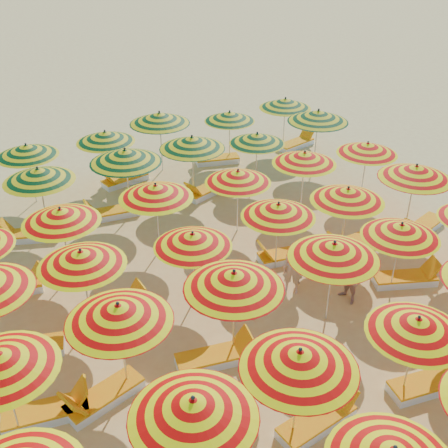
{
  "coord_description": "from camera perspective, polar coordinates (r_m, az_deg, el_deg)",
  "views": [
    {
      "loc": [
        -6.02,
        -10.94,
        9.2
      ],
      "look_at": [
        0.0,
        0.5,
        1.6
      ],
      "focal_mm": 45.0,
      "sensor_mm": 36.0,
      "label": 1
    }
  ],
  "objects": [
    {
      "name": "ground",
      "position": [
        15.51,
        0.86,
        -5.94
      ],
      "size": [
        120.0,
        120.0,
        0.0
      ],
      "primitive_type": "plane",
      "color": "#E8BB67",
      "rests_on": "ground"
    },
    {
      "name": "umbrella_7",
      "position": [
        9.54,
        -3.14,
        -18.18
      ],
      "size": [
        2.28,
        2.28,
        2.32
      ],
      "color": "silver",
      "rests_on": "ground"
    },
    {
      "name": "umbrella_8",
      "position": [
        10.36,
        7.68,
        -13.5
      ],
      "size": [
        2.53,
        2.53,
        2.33
      ],
      "color": "silver",
      "rests_on": "ground"
    },
    {
      "name": "umbrella_9",
      "position": [
        11.83,
        19.05,
        -9.75
      ],
      "size": [
        2.37,
        2.37,
        2.14
      ],
      "color": "silver",
      "rests_on": "ground"
    },
    {
      "name": "umbrella_12",
      "position": [
        11.13,
        -21.74,
        -12.79
      ],
      "size": [
        2.57,
        2.57,
        2.23
      ],
      "color": "silver",
      "rests_on": "ground"
    },
    {
      "name": "umbrella_13",
      "position": [
        11.43,
        -10.65,
        -8.87
      ],
      "size": [
        2.3,
        2.3,
        2.33
      ],
      "color": "silver",
      "rests_on": "ground"
    },
    {
      "name": "umbrella_14",
      "position": [
        12.06,
        1.02,
        -5.73
      ],
      "size": [
        2.52,
        2.52,
        2.36
      ],
      "color": "silver",
      "rests_on": "ground"
    },
    {
      "name": "umbrella_15",
      "position": [
        13.34,
        11.11,
        -2.66
      ],
      "size": [
        2.58,
        2.58,
        2.32
      ],
      "color": "silver",
      "rests_on": "ground"
    },
    {
      "name": "umbrella_16",
      "position": [
        14.86,
        17.54,
        -0.65
      ],
      "size": [
        2.27,
        2.27,
        2.13
      ],
      "color": "silver",
      "rests_on": "ground"
    },
    {
      "name": "umbrella_19",
      "position": [
        13.4,
        -14.3,
        -3.38
      ],
      "size": [
        2.69,
        2.69,
        2.21
      ],
      "color": "silver",
      "rests_on": "ground"
    },
    {
      "name": "umbrella_20",
      "position": [
        13.86,
        -3.2,
        -1.62
      ],
      "size": [
        2.23,
        2.23,
        2.1
      ],
      "color": "silver",
      "rests_on": "ground"
    },
    {
      "name": "umbrella_21",
      "position": [
        15.11,
        5.55,
        1.42
      ],
      "size": [
        2.35,
        2.35,
        2.16
      ],
      "color": "silver",
      "rests_on": "ground"
    },
    {
      "name": "umbrella_22",
      "position": [
        16.09,
        12.46,
        2.93
      ],
      "size": [
        2.48,
        2.48,
        2.22
      ],
      "color": "silver",
      "rests_on": "ground"
    },
    {
      "name": "umbrella_23",
      "position": [
        17.74,
        18.9,
        5.02
      ],
      "size": [
        2.74,
        2.74,
        2.34
      ],
      "color": "silver",
      "rests_on": "ground"
    },
    {
      "name": "umbrella_25",
      "position": [
        15.31,
        -16.26,
        0.83
      ],
      "size": [
        2.41,
        2.41,
        2.21
      ],
      "color": "silver",
      "rests_on": "ground"
    },
    {
      "name": "umbrella_26",
      "position": [
        15.95,
        -6.95,
        3.32
      ],
      "size": [
        2.66,
        2.66,
        2.26
      ],
      "color": "silver",
      "rests_on": "ground"
    },
    {
      "name": "umbrella_27",
      "position": [
        16.93,
        1.43,
        4.84
      ],
      "size": [
        2.07,
        2.07,
        2.14
      ],
      "color": "silver",
      "rests_on": "ground"
    },
    {
      "name": "umbrella_28",
      "position": [
        18.23,
        8.18,
        6.66
      ],
      "size": [
        2.61,
        2.61,
        2.2
      ],
      "color": "silver",
      "rests_on": "ground"
    },
    {
      "name": "umbrella_29",
      "position": [
        19.48,
        14.36,
        7.46
      ],
      "size": [
        2.66,
        2.66,
        2.16
      ],
      "color": "silver",
      "rests_on": "ground"
    },
    {
      "name": "umbrella_31",
      "position": [
        17.65,
        -18.34,
        4.77
      ],
      "size": [
        2.24,
        2.24,
        2.28
      ],
      "color": "silver",
      "rests_on": "ground"
    },
    {
      "name": "umbrella_32",
      "position": [
        17.98,
        -10.0,
        6.81
      ],
      "size": [
        3.02,
        3.02,
        2.42
      ],
      "color": "silver",
      "rests_on": "ground"
    },
    {
      "name": "umbrella_33",
      "position": [
        18.91,
        -3.26,
        8.25
      ],
      "size": [
        2.94,
        2.94,
        2.35
      ],
      "color": "silver",
      "rests_on": "ground"
    },
    {
      "name": "umbrella_34",
      "position": [
        19.89,
        3.38,
        8.67
      ],
      "size": [
        2.27,
        2.27,
        2.08
      ],
      "color": "silver",
      "rests_on": "ground"
    },
    {
      "name": "umbrella_35",
      "position": [
        21.46,
        9.55,
        10.77
      ],
      "size": [
        2.8,
        2.8,
        2.41
      ],
      "color": "silver",
      "rests_on": "ground"
    },
    {
      "name": "umbrella_37",
      "position": [
        19.79,
        -19.41,
        7.08
      ],
      "size": [
        2.55,
        2.55,
        2.17
      ],
      "color": "silver",
      "rests_on": "ground"
    },
    {
      "name": "umbrella_38",
      "position": [
        20.22,
        -11.97,
        8.67
      ],
      "size": [
        2.16,
        2.16,
        2.18
      ],
      "color": "silver",
      "rests_on": "ground"
    },
    {
      "name": "umbrella_39",
      "position": [
        21.17,
        -6.57,
        10.65
      ],
      "size": [
        2.92,
        2.92,
        2.38
      ],
      "color": "silver",
      "rests_on": "ground"
    },
    {
      "name": "umbrella_40",
      "position": [
        22.0,
        0.57,
        10.88
      ],
      "size": [
        2.61,
        2.61,
        2.08
      ],
      "color": "silver",
      "rests_on": "ground"
    },
    {
      "name": "umbrella_41",
      "position": [
        23.21,
        6.24,
        12.1
      ],
      "size": [
        2.48,
        2.48,
        2.23
      ],
      "color": "silver",
      "rests_on": "ground"
    },
    {
      "name": "lounger_6",
      "position": [
        12.0,
        9.53,
        -19.05
      ],
      "size": [
        1.8,
        0.81,
        0.69
      ],
      "rotation": [
        0.0,
        0.0,
        0.14
      ],
      "color": "white",
      "rests_on": "ground"
    },
    {
      "name": "lounger_7",
      "position": [
        13.25,
        20.12,
        -14.97
      ],
      "size": [
        1.8,
        0.84,
        0.69
      ],
      "rotation": [
        0.0,
        0.0,
        -0.16
      ],
      "color": "white",
      "rests_on": "ground"
    },
    {
      "name": "lounger_9",
      "position": [
        12.5,
        -17.42,
        -17.75
      ],
      "size": [
        1.8,
        0.85,
        0.69
      ],
      "rotation": [
        0.0,
        0.0,
        -0.16
      ],
      "color": "white",
      "rests_on": "ground"
    },
    {
      "name": "lounger_10",
      "position": [
        12.5,
        -12.25,
        -16.8
      ],
      "size": [
        1.83,
        1.05,
        0.69
      ],
      "rotation": [
        0.0,
        0.0,
        3.43
      ],
      "color": "white",
      "rests_on": "ground"
    },
    {
      "name": "lounger_11",
      "position": [
        13.07,
        -0.87,
        -13.36
      ],
      "size": [
        1.81,
        0.87,
        0.69
      ],
      "rotation": [
        0.0,
        0.0,
        -0.17
      ],
      "color": "white",
      "rests_on": "ground"
    },
    {
      "name": "lounger_12",
      "position": [
        16.18,
        18.02,
        -5.27
      ],
      "size": [
        1.82,
        1.17,
        0.69
      ],
      "rotation": [
        0.0,
        0.0,
        -0.37
      ],
      "color": "white",
      "rests_on": "ground"
    },
    {
      "name": "lounger_13",
      "position": [
        14.06,
        -19.65,
        -11.8
      ],
      "size": [
        1.82,
        1.03,
        0.69
      ],
      "rotation": [
        0.0,
        0.0,
        2.87
      ],
      "color": "white",
      "rests_on": "ground"
    },
    {
      "name": "lounger_14",
      "position": [
        14.6,
        -11.21,
        -8.52
      ],
      "size": [
        1.75,
        0.65,
        0.69
      ],
      "rotation": [
        0.0,
        0.0,
        0.04
      ],
      "color": "white",
      "rests_on": "ground"
    },
    {
      "name": "lounger_15",
      "position": [
        16.42,
        6.31,
        -3.19
      ],
      "size": [
        1.81,
        0.86,
        0.69
      ],
      "rotation": [
        0.0,
        0.0,
        2.97
      ],
      "color": "white",
      "rests_on": "ground"
    },
    {
      "name": "lounger_16",
      "position": [
        17.31,
        12.94,
        -1.92
      ],
      "size": [
        1.76,
        0.66,
        0.69
      ],
      "rotation": [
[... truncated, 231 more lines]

